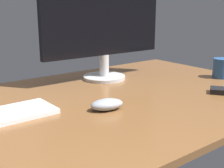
{
  "coord_description": "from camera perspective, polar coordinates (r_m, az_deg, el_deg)",
  "views": [
    {
      "loc": [
        -55.39,
        -78.54,
        32.97
      ],
      "look_at": [
        2.44,
        -4.09,
        8.0
      ],
      "focal_mm": 49.11,
      "sensor_mm": 36.0,
      "label": 1
    }
  ],
  "objects": [
    {
      "name": "desk",
      "position": [
        1.01,
        -2.51,
        -3.58
      ],
      "size": [
        140.0,
        84.0,
        2.0
      ],
      "primitive_type": "cube",
      "color": "brown",
      "rests_on": "ground"
    },
    {
      "name": "monitor",
      "position": [
        1.26,
        -1.53,
        11.85
      ],
      "size": [
        55.23,
        17.68,
        44.13
      ],
      "rotation": [
        0.0,
        0.0,
        -0.03
      ],
      "color": "silver",
      "rests_on": "desk"
    },
    {
      "name": "computer_mouse",
      "position": [
        0.91,
        -0.97,
        -3.82
      ],
      "size": [
        11.21,
        8.14,
        3.4
      ],
      "primitive_type": "ellipsoid",
      "rotation": [
        0.0,
        0.0,
        -0.25
      ],
      "color": "#999EA5",
      "rests_on": "desk"
    },
    {
      "name": "coffee_mug",
      "position": [
        1.39,
        19.71,
        2.8
      ],
      "size": [
        7.14,
        7.14,
        8.3
      ],
      "primitive_type": "cylinder",
      "color": "#28518C",
      "rests_on": "desk"
    }
  ]
}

